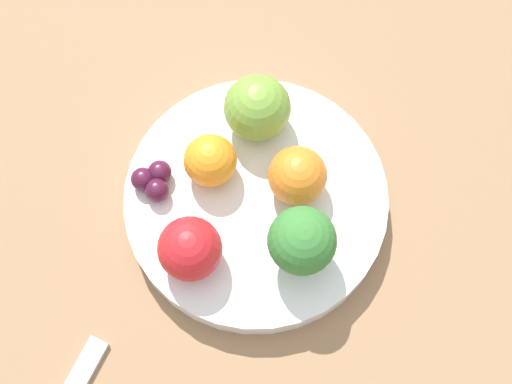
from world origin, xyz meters
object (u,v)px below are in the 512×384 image
at_px(grape_cluster, 153,180).
at_px(apple_red, 257,108).
at_px(bowl, 256,202).
at_px(broccoli, 302,241).
at_px(orange_back, 297,176).
at_px(orange_front, 210,161).
at_px(apple_green, 190,249).

bearing_deg(grape_cluster, apple_red, -17.76).
height_order(bowl, grape_cluster, grape_cluster).
relative_size(broccoli, orange_back, 1.34).
relative_size(bowl, grape_cluster, 6.25).
bearing_deg(broccoli, bowl, 73.60).
relative_size(orange_back, grape_cluster, 1.37).
xyz_separation_m(orange_front, orange_back, (0.03, -0.06, 0.00)).
distance_m(bowl, orange_back, 0.05).
bearing_deg(apple_red, grape_cluster, 162.24).
distance_m(apple_red, orange_back, 0.07).
bearing_deg(orange_front, orange_back, -62.83).
bearing_deg(apple_green, orange_front, 28.01).
xyz_separation_m(apple_red, orange_back, (-0.03, -0.06, -0.00)).
xyz_separation_m(broccoli, apple_green, (-0.06, 0.07, -0.01)).
bearing_deg(apple_red, orange_back, -112.81).
relative_size(apple_green, orange_front, 1.16).
bearing_deg(orange_back, bowl, 143.27).
bearing_deg(orange_front, bowl, -83.11).
bearing_deg(orange_front, apple_green, -151.99).
bearing_deg(broccoli, orange_front, 83.33).
bearing_deg(grape_cluster, orange_front, -36.59).
height_order(apple_red, apple_green, apple_red).
xyz_separation_m(bowl, orange_back, (0.03, -0.02, 0.04)).
relative_size(bowl, apple_red, 3.93).
xyz_separation_m(bowl, broccoli, (-0.02, -0.06, 0.05)).
distance_m(orange_back, grape_cluster, 0.12).
height_order(apple_red, orange_front, apple_red).
distance_m(broccoli, apple_red, 0.12).
distance_m(apple_green, orange_front, 0.08).
bearing_deg(bowl, apple_red, 37.54).
bearing_deg(apple_green, orange_back, -15.60).
height_order(apple_green, orange_back, apple_green).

